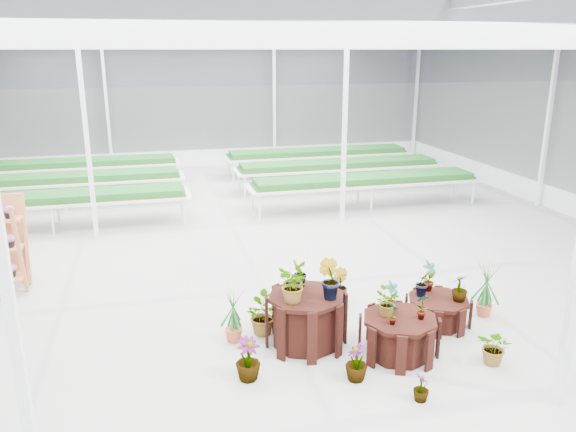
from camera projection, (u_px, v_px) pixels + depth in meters
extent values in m
plane|color=gray|center=(257.00, 295.00, 9.98)|extent=(24.00, 24.00, 0.00)
cylinder|color=black|center=(306.00, 320.00, 8.22)|extent=(1.31, 1.31, 0.79)
cylinder|color=black|center=(399.00, 336.00, 7.97)|extent=(1.45, 1.45, 0.58)
cylinder|color=black|center=(438.00, 311.00, 8.88)|extent=(1.23, 1.23, 0.45)
imported|color=#17501B|center=(293.00, 279.00, 8.08)|extent=(0.50, 0.52, 0.46)
imported|color=#17501B|center=(329.00, 279.00, 7.92)|extent=(0.39, 0.41, 0.58)
imported|color=#17501B|center=(299.00, 273.00, 8.33)|extent=(0.31, 0.30, 0.44)
imported|color=#17501B|center=(293.00, 286.00, 7.79)|extent=(0.48, 0.53, 0.51)
imported|color=#17501B|center=(386.00, 302.00, 7.90)|extent=(0.46, 0.47, 0.39)
imported|color=#17501B|center=(422.00, 306.00, 7.79)|extent=(0.21, 0.15, 0.39)
imported|color=#17501B|center=(391.00, 295.00, 8.07)|extent=(0.26, 0.21, 0.44)
imported|color=#17501B|center=(393.00, 313.00, 7.64)|extent=(0.17, 0.20, 0.33)
imported|color=#17501B|center=(423.00, 283.00, 8.85)|extent=(0.30, 0.27, 0.44)
imported|color=#17501B|center=(460.00, 288.00, 8.67)|extent=(0.30, 0.30, 0.43)
imported|color=#17501B|center=(429.00, 276.00, 9.01)|extent=(0.33, 0.28, 0.52)
imported|color=#17501B|center=(248.00, 359.00, 7.36)|extent=(0.46, 0.46, 0.59)
imported|color=#17501B|center=(261.00, 315.00, 8.56)|extent=(0.66, 0.70, 0.62)
imported|color=#17501B|center=(356.00, 362.00, 7.36)|extent=(0.36, 0.36, 0.53)
imported|color=#17501B|center=(421.00, 388.00, 6.94)|extent=(0.20, 0.20, 0.36)
imported|color=#17501B|center=(495.00, 347.00, 7.73)|extent=(0.60, 0.61, 0.52)
imported|color=#17501B|center=(429.00, 295.00, 9.42)|extent=(0.33, 0.31, 0.47)
imported|color=#17501B|center=(339.00, 285.00, 9.66)|extent=(0.28, 0.34, 0.60)
imported|color=#17501B|center=(292.00, 303.00, 8.89)|extent=(0.37, 0.43, 0.68)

